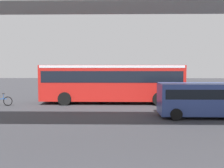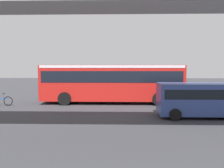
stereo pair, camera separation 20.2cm
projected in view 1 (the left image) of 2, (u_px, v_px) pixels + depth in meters
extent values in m
plane|color=#38383D|center=(127.00, 101.00, 22.04)|extent=(80.00, 80.00, 0.00)
cube|color=red|center=(112.00, 82.00, 20.99)|extent=(11.50, 2.55, 2.86)
cube|color=black|center=(112.00, 76.00, 20.95)|extent=(11.04, 2.59, 0.90)
cube|color=white|center=(112.00, 66.00, 20.90)|extent=(11.27, 2.58, 0.20)
cube|color=black|center=(42.00, 78.00, 21.08)|extent=(0.04, 2.24, 1.20)
cylinder|color=black|center=(65.00, 99.00, 19.88)|extent=(1.04, 0.30, 1.04)
cylinder|color=black|center=(71.00, 95.00, 22.42)|extent=(1.04, 0.30, 1.04)
cylinder|color=black|center=(159.00, 99.00, 19.74)|extent=(1.04, 0.30, 1.04)
cylinder|color=black|center=(154.00, 95.00, 22.28)|extent=(1.04, 0.30, 1.04)
cube|color=#33478C|center=(199.00, 99.00, 15.34)|extent=(4.80, 1.95, 1.86)
cube|color=black|center=(199.00, 93.00, 15.31)|extent=(4.42, 1.98, 0.56)
cylinder|color=black|center=(176.00, 114.00, 14.45)|extent=(0.68, 0.22, 0.68)
cylinder|color=black|center=(169.00, 109.00, 16.40)|extent=(0.68, 0.22, 0.68)
cylinder|color=black|center=(219.00, 109.00, 16.33)|extent=(0.68, 0.22, 0.68)
torus|color=black|center=(8.00, 101.00, 19.66)|extent=(0.72, 0.06, 0.72)
cube|color=blue|center=(1.00, 99.00, 19.65)|extent=(0.89, 0.04, 0.04)
cylinder|color=blue|center=(3.00, 96.00, 19.64)|extent=(0.03, 0.03, 0.40)
cube|color=black|center=(3.00, 94.00, 19.62)|extent=(0.20, 0.08, 0.04)
cylinder|color=#2D2D38|center=(212.00, 101.00, 19.48)|extent=(0.32, 0.32, 0.85)
cylinder|color=maroon|center=(213.00, 91.00, 19.42)|extent=(0.38, 0.38, 0.70)
sphere|color=tan|center=(213.00, 84.00, 19.39)|extent=(0.22, 0.22, 0.22)
cylinder|color=slate|center=(153.00, 82.00, 25.92)|extent=(0.08, 0.08, 2.80)
cube|color=blue|center=(153.00, 71.00, 25.84)|extent=(0.04, 0.60, 0.60)
cube|color=silver|center=(167.00, 97.00, 24.79)|extent=(2.00, 0.20, 0.01)
cube|color=silver|center=(126.00, 97.00, 24.87)|extent=(2.00, 0.20, 0.01)
cube|color=silver|center=(85.00, 97.00, 24.95)|extent=(2.00, 0.20, 0.01)
cube|color=gray|center=(138.00, 2.00, 10.45)|extent=(30.33, 2.60, 0.50)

